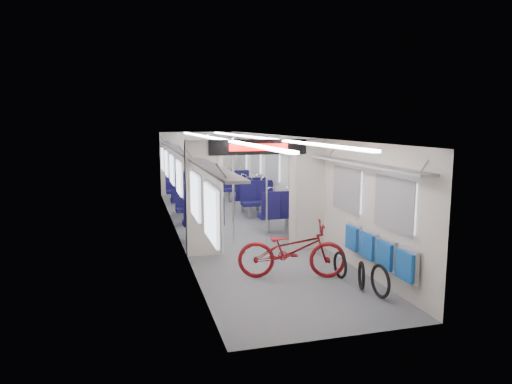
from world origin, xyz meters
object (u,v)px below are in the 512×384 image
(seat_bay_near_right, at_px, (267,203))
(bike_hoop_b, at_px, (361,277))
(seat_bay_far_left, at_px, (183,191))
(stanchion_near_left, at_px, (233,191))
(bicycle, at_px, (292,250))
(bike_hoop_a, at_px, (380,283))
(flip_bench, at_px, (377,250))
(stanchion_near_right, at_px, (267,192))
(bike_hoop_c, at_px, (340,266))
(seat_bay_near_left, at_px, (198,210))
(seat_bay_far_right, at_px, (243,188))
(stanchion_far_left, at_px, (208,175))
(stanchion_far_right, at_px, (234,175))

(seat_bay_near_right, bearing_deg, bike_hoop_b, -89.07)
(seat_bay_far_left, xyz_separation_m, stanchion_near_left, (0.61, -4.41, 0.59))
(bicycle, height_order, bike_hoop_a, bicycle)
(flip_bench, relative_size, stanchion_near_left, 0.91)
(stanchion_near_right, bearing_deg, bike_hoop_c, -77.17)
(seat_bay_near_left, xyz_separation_m, seat_bay_far_right, (1.87, 3.11, 0.02))
(bike_hoop_b, bearing_deg, seat_bay_near_right, 90.93)
(bike_hoop_c, bearing_deg, seat_bay_far_left, 104.46)
(seat_bay_far_left, bearing_deg, bike_hoop_a, -75.89)
(flip_bench, distance_m, bike_hoop_a, 0.67)
(bike_hoop_b, xyz_separation_m, seat_bay_near_left, (-1.95, 4.59, 0.34))
(bike_hoop_b, height_order, bike_hoop_c, bike_hoop_c)
(bike_hoop_a, height_order, seat_bay_near_left, seat_bay_near_left)
(seat_bay_near_left, bearing_deg, seat_bay_near_right, 11.05)
(bike_hoop_a, bearing_deg, seat_bay_far_left, 104.11)
(seat_bay_near_left, relative_size, stanchion_far_left, 0.89)
(bike_hoop_b, height_order, stanchion_near_left, stanchion_near_left)
(bike_hoop_b, distance_m, seat_bay_near_right, 4.97)
(seat_bay_near_left, xyz_separation_m, stanchion_far_right, (1.29, 1.76, 0.61))
(flip_bench, height_order, seat_bay_near_right, seat_bay_near_right)
(seat_bay_near_right, height_order, stanchion_far_right, stanchion_far_right)
(bike_hoop_b, bearing_deg, bicycle, 136.64)
(stanchion_far_left, xyz_separation_m, stanchion_far_right, (0.69, -0.22, 0.00))
(bike_hoop_c, distance_m, seat_bay_near_right, 4.39)
(seat_bay_far_right, xyz_separation_m, stanchion_near_right, (-0.58, -4.63, 0.59))
(seat_bay_far_left, bearing_deg, stanchion_near_left, -82.14)
(seat_bay_far_right, distance_m, stanchion_near_left, 4.56)
(bicycle, relative_size, seat_bay_near_right, 0.84)
(bike_hoop_b, bearing_deg, seat_bay_far_left, 104.10)
(bike_hoop_a, relative_size, stanchion_near_left, 0.23)
(bicycle, height_order, stanchion_far_left, stanchion_far_left)
(bicycle, distance_m, seat_bay_near_left, 3.91)
(bicycle, relative_size, seat_bay_far_right, 0.83)
(seat_bay_near_right, distance_m, stanchion_near_right, 2.06)
(seat_bay_near_left, bearing_deg, bike_hoop_c, -65.20)
(bike_hoop_a, relative_size, stanchion_far_right, 0.23)
(flip_bench, xyz_separation_m, stanchion_far_right, (-1.00, 6.22, 0.57))
(seat_bay_far_right, bearing_deg, seat_bay_near_right, -90.00)
(flip_bench, xyz_separation_m, seat_bay_near_right, (-0.42, 4.83, -0.02))
(bike_hoop_b, xyz_separation_m, seat_bay_far_left, (-1.95, 7.77, 0.35))
(bike_hoop_a, xyz_separation_m, seat_bay_near_right, (-0.18, 5.35, 0.32))
(seat_bay_far_left, distance_m, stanchion_far_left, 1.46)
(stanchion_near_right, bearing_deg, bike_hoop_b, -77.79)
(seat_bay_far_right, relative_size, stanchion_near_left, 0.97)
(stanchion_near_left, bearing_deg, bike_hoop_a, -68.95)
(seat_bay_near_right, height_order, seat_bay_far_right, seat_bay_far_right)
(bicycle, xyz_separation_m, bike_hoop_b, (0.88, -0.83, -0.28))
(seat_bay_near_right, relative_size, stanchion_far_left, 0.95)
(seat_bay_near_right, xyz_separation_m, stanchion_near_left, (-1.26, -1.60, 0.59))
(bike_hoop_a, distance_m, bike_hoop_c, 0.99)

